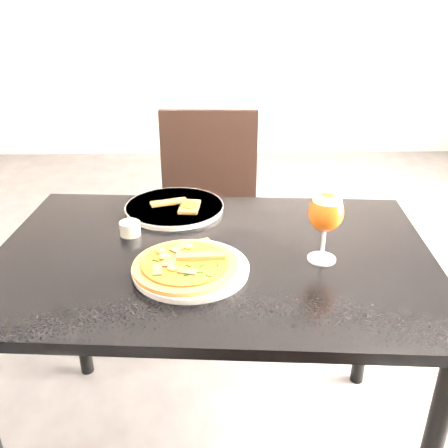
{
  "coord_description": "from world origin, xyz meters",
  "views": [
    {
      "loc": [
        -0.01,
        -1.47,
        1.41
      ],
      "look_at": [
        0.02,
        -0.25,
        0.83
      ],
      "focal_mm": 40.0,
      "sensor_mm": 36.0,
      "label": 1
    }
  ],
  "objects_px": {
    "chair_far": "(208,216)",
    "beer_glass": "(326,213)",
    "dining_table": "(213,280)",
    "pizza": "(186,265)"
  },
  "relations": [
    {
      "from": "dining_table",
      "to": "chair_far",
      "type": "relative_size",
      "value": 1.33
    },
    {
      "from": "chair_far",
      "to": "beer_glass",
      "type": "bearing_deg",
      "value": -66.32
    },
    {
      "from": "beer_glass",
      "to": "dining_table",
      "type": "bearing_deg",
      "value": 170.94
    },
    {
      "from": "pizza",
      "to": "chair_far",
      "type": "bearing_deg",
      "value": 86.64
    },
    {
      "from": "chair_far",
      "to": "beer_glass",
      "type": "xyz_separation_m",
      "value": [
        0.31,
        -0.78,
        0.37
      ]
    },
    {
      "from": "pizza",
      "to": "beer_glass",
      "type": "height_order",
      "value": "beer_glass"
    },
    {
      "from": "chair_far",
      "to": "pizza",
      "type": "bearing_deg",
      "value": -91.18
    },
    {
      "from": "dining_table",
      "to": "chair_far",
      "type": "distance_m",
      "value": 0.75
    },
    {
      "from": "dining_table",
      "to": "chair_far",
      "type": "bearing_deg",
      "value": 95.56
    },
    {
      "from": "dining_table",
      "to": "beer_glass",
      "type": "distance_m",
      "value": 0.37
    }
  ]
}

